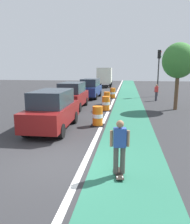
{
  "coord_description": "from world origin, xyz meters",
  "views": [
    {
      "loc": [
        2.27,
        -6.69,
        3.13
      ],
      "look_at": [
        0.77,
        3.39,
        1.1
      ],
      "focal_mm": 35.26,
      "sensor_mm": 36.0,
      "label": 1
    }
  ],
  "objects_px": {
    "delivery_truck_down_block": "(105,76)",
    "traffic_light_corner": "(159,65)",
    "skateboarder_on_lane": "(120,146)",
    "traffic_barrel_mid": "(106,104)",
    "traffic_barrel_far": "(113,93)",
    "traffic_barrel_front": "(98,116)",
    "street_tree_sidewalk": "(179,61)",
    "pedestrian_crossing": "(156,92)",
    "parked_suv_third": "(90,88)",
    "parked_suv_second": "(72,95)",
    "traffic_barrel_back": "(107,98)",
    "parked_suv_nearest": "(52,110)"
  },
  "relations": [
    {
      "from": "delivery_truck_down_block",
      "to": "traffic_light_corner",
      "type": "height_order",
      "value": "traffic_light_corner"
    },
    {
      "from": "skateboarder_on_lane",
      "to": "traffic_barrel_mid",
      "type": "xyz_separation_m",
      "value": [
        -1.39,
        10.06,
        -0.38
      ]
    },
    {
      "from": "traffic_light_corner",
      "to": "traffic_barrel_far",
      "type": "bearing_deg",
      "value": -153.69
    },
    {
      "from": "traffic_barrel_front",
      "to": "traffic_light_corner",
      "type": "relative_size",
      "value": 0.21
    },
    {
      "from": "traffic_barrel_far",
      "to": "street_tree_sidewalk",
      "type": "bearing_deg",
      "value": -47.83
    },
    {
      "from": "delivery_truck_down_block",
      "to": "street_tree_sidewalk",
      "type": "bearing_deg",
      "value": -70.1
    },
    {
      "from": "delivery_truck_down_block",
      "to": "pedestrian_crossing",
      "type": "distance_m",
      "value": 17.9
    },
    {
      "from": "pedestrian_crossing",
      "to": "street_tree_sidewalk",
      "type": "height_order",
      "value": "street_tree_sidewalk"
    },
    {
      "from": "delivery_truck_down_block",
      "to": "parked_suv_third",
      "type": "bearing_deg",
      "value": -90.03
    },
    {
      "from": "traffic_light_corner",
      "to": "pedestrian_crossing",
      "type": "height_order",
      "value": "traffic_light_corner"
    },
    {
      "from": "parked_suv_second",
      "to": "traffic_barrel_mid",
      "type": "relative_size",
      "value": 4.24
    },
    {
      "from": "parked_suv_third",
      "to": "street_tree_sidewalk",
      "type": "height_order",
      "value": "street_tree_sidewalk"
    },
    {
      "from": "traffic_barrel_mid",
      "to": "street_tree_sidewalk",
      "type": "distance_m",
      "value": 6.26
    },
    {
      "from": "traffic_barrel_back",
      "to": "street_tree_sidewalk",
      "type": "relative_size",
      "value": 0.22
    },
    {
      "from": "traffic_barrel_mid",
      "to": "traffic_barrel_far",
      "type": "height_order",
      "value": "same"
    },
    {
      "from": "traffic_light_corner",
      "to": "street_tree_sidewalk",
      "type": "bearing_deg",
      "value": -87.59
    },
    {
      "from": "traffic_barrel_back",
      "to": "pedestrian_crossing",
      "type": "relative_size",
      "value": 0.68
    },
    {
      "from": "parked_suv_nearest",
      "to": "delivery_truck_down_block",
      "type": "height_order",
      "value": "delivery_truck_down_block"
    },
    {
      "from": "parked_suv_nearest",
      "to": "street_tree_sidewalk",
      "type": "bearing_deg",
      "value": 42.15
    },
    {
      "from": "parked_suv_third",
      "to": "traffic_barrel_far",
      "type": "bearing_deg",
      "value": -1.24
    },
    {
      "from": "skateboarder_on_lane",
      "to": "traffic_barrel_back",
      "type": "height_order",
      "value": "skateboarder_on_lane"
    },
    {
      "from": "traffic_barrel_front",
      "to": "delivery_truck_down_block",
      "type": "relative_size",
      "value": 0.14
    },
    {
      "from": "delivery_truck_down_block",
      "to": "traffic_light_corner",
      "type": "xyz_separation_m",
      "value": [
        7.29,
        -12.91,
        1.65
      ]
    },
    {
      "from": "traffic_barrel_far",
      "to": "traffic_light_corner",
      "type": "bearing_deg",
      "value": 26.31
    },
    {
      "from": "traffic_barrel_far",
      "to": "delivery_truck_down_block",
      "type": "bearing_deg",
      "value": 98.92
    },
    {
      "from": "parked_suv_nearest",
      "to": "parked_suv_second",
      "type": "height_order",
      "value": "same"
    },
    {
      "from": "skateboarder_on_lane",
      "to": "traffic_barrel_far",
      "type": "xyz_separation_m",
      "value": [
        -1.37,
        17.13,
        -0.38
      ]
    },
    {
      "from": "parked_suv_nearest",
      "to": "parked_suv_third",
      "type": "distance_m",
      "value": 12.6
    },
    {
      "from": "parked_suv_second",
      "to": "traffic_barrel_back",
      "type": "relative_size",
      "value": 4.24
    },
    {
      "from": "traffic_barrel_front",
      "to": "traffic_barrel_far",
      "type": "relative_size",
      "value": 1.0
    },
    {
      "from": "parked_suv_nearest",
      "to": "traffic_barrel_far",
      "type": "xyz_separation_m",
      "value": [
        2.25,
        12.55,
        -0.5
      ]
    },
    {
      "from": "traffic_barrel_back",
      "to": "traffic_light_corner",
      "type": "bearing_deg",
      "value": 51.33
    },
    {
      "from": "parked_suv_nearest",
      "to": "traffic_barrel_back",
      "type": "bearing_deg",
      "value": 76.8
    },
    {
      "from": "parked_suv_second",
      "to": "traffic_barrel_front",
      "type": "relative_size",
      "value": 4.24
    },
    {
      "from": "traffic_barrel_mid",
      "to": "skateboarder_on_lane",
      "type": "bearing_deg",
      "value": -82.11
    },
    {
      "from": "traffic_barrel_back",
      "to": "pedestrian_crossing",
      "type": "height_order",
      "value": "pedestrian_crossing"
    },
    {
      "from": "parked_suv_nearest",
      "to": "traffic_barrel_mid",
      "type": "relative_size",
      "value": 4.26
    },
    {
      "from": "skateboarder_on_lane",
      "to": "parked_suv_second",
      "type": "xyz_separation_m",
      "value": [
        -4.14,
        10.79,
        0.12
      ]
    },
    {
      "from": "pedestrian_crossing",
      "to": "traffic_barrel_mid",
      "type": "bearing_deg",
      "value": -126.72
    },
    {
      "from": "delivery_truck_down_block",
      "to": "traffic_barrel_mid",
      "type": "bearing_deg",
      "value": -83.94
    },
    {
      "from": "traffic_barrel_mid",
      "to": "street_tree_sidewalk",
      "type": "relative_size",
      "value": 0.22
    },
    {
      "from": "parked_suv_second",
      "to": "parked_suv_third",
      "type": "distance_m",
      "value": 6.4
    },
    {
      "from": "parked_suv_nearest",
      "to": "parked_suv_second",
      "type": "bearing_deg",
      "value": 94.89
    },
    {
      "from": "traffic_barrel_mid",
      "to": "traffic_barrel_far",
      "type": "bearing_deg",
      "value": 89.77
    },
    {
      "from": "traffic_barrel_back",
      "to": "delivery_truck_down_block",
      "type": "xyz_separation_m",
      "value": [
        -2.16,
        19.32,
        1.31
      ]
    },
    {
      "from": "traffic_barrel_far",
      "to": "delivery_truck_down_block",
      "type": "distance_m",
      "value": 15.57
    },
    {
      "from": "parked_suv_nearest",
      "to": "traffic_barrel_back",
      "type": "relative_size",
      "value": 4.26
    },
    {
      "from": "traffic_barrel_far",
      "to": "pedestrian_crossing",
      "type": "bearing_deg",
      "value": -15.92
    },
    {
      "from": "traffic_barrel_mid",
      "to": "pedestrian_crossing",
      "type": "xyz_separation_m",
      "value": [
        4.35,
        5.83,
        0.33
      ]
    },
    {
      "from": "skateboarder_on_lane",
      "to": "street_tree_sidewalk",
      "type": "relative_size",
      "value": 0.34
    }
  ]
}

